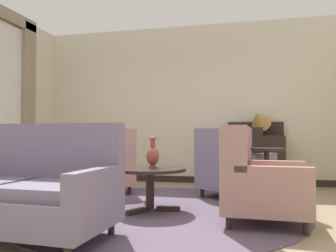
# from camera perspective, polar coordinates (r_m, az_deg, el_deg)

# --- Properties ---
(ground) EXTENTS (8.44, 8.44, 0.00)m
(ground) POSITION_cam_1_polar(r_m,az_deg,el_deg) (4.04, -2.93, -14.58)
(ground) COLOR #9E896B
(wall_back) EXTENTS (6.19, 0.08, 3.04)m
(wall_back) POSITION_cam_1_polar(r_m,az_deg,el_deg) (6.75, 3.95, 3.66)
(wall_back) COLOR beige
(wall_back) RESTS_ON ground
(baseboard_back) EXTENTS (6.03, 0.03, 0.12)m
(baseboard_back) POSITION_cam_1_polar(r_m,az_deg,el_deg) (6.73, 3.89, -8.78)
(baseboard_back) COLOR black
(baseboard_back) RESTS_ON ground
(area_rug) EXTENTS (3.53, 3.53, 0.01)m
(area_rug) POSITION_cam_1_polar(r_m,az_deg,el_deg) (4.32, -1.77, -13.63)
(area_rug) COLOR #5B4C60
(area_rug) RESTS_ON ground
(coffee_table) EXTENTS (0.86, 0.86, 0.52)m
(coffee_table) POSITION_cam_1_polar(r_m,az_deg,el_deg) (4.19, -2.96, -8.20)
(coffee_table) COLOR black
(coffee_table) RESTS_ON ground
(porcelain_vase) EXTENTS (0.15, 0.15, 0.36)m
(porcelain_vase) POSITION_cam_1_polar(r_m,az_deg,el_deg) (4.20, -2.53, -4.82)
(porcelain_vase) COLOR brown
(porcelain_vase) RESTS_ON coffee_table
(settee) EXTENTS (1.68, 0.96, 1.03)m
(settee) POSITION_cam_1_polar(r_m,az_deg,el_deg) (3.39, -22.74, -9.96)
(settee) COLOR slate
(settee) RESTS_ON ground
(armchair_near_window) EXTENTS (1.18, 1.21, 1.01)m
(armchair_near_window) POSITION_cam_1_polar(r_m,az_deg,el_deg) (5.14, 10.58, -6.96)
(armchair_near_window) COLOR slate
(armchair_near_window) RESTS_ON ground
(armchair_near_sideboard) EXTENTS (1.14, 1.14, 1.01)m
(armchair_near_sideboard) POSITION_cam_1_polar(r_m,az_deg,el_deg) (5.46, -10.44, -6.54)
(armchair_near_sideboard) COLOR tan
(armchair_near_sideboard) RESTS_ON ground
(armchair_beside_settee) EXTENTS (0.88, 0.88, 1.01)m
(armchair_beside_settee) POSITION_cam_1_polar(r_m,az_deg,el_deg) (3.76, 14.43, -8.94)
(armchair_beside_settee) COLOR tan
(armchair_beside_settee) RESTS_ON ground
(side_table) EXTENTS (0.48, 0.48, 0.74)m
(side_table) POSITION_cam_1_polar(r_m,az_deg,el_deg) (4.89, 15.95, -6.96)
(side_table) COLOR black
(side_table) RESTS_ON ground
(sideboard) EXTENTS (0.98, 0.38, 1.15)m
(sideboard) POSITION_cam_1_polar(r_m,az_deg,el_deg) (6.35, 14.23, -5.03)
(sideboard) COLOR black
(sideboard) RESTS_ON ground
(gramophone) EXTENTS (0.48, 0.55, 0.53)m
(gramophone) POSITION_cam_1_polar(r_m,az_deg,el_deg) (6.25, 14.65, 0.84)
(gramophone) COLOR black
(gramophone) RESTS_ON sideboard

